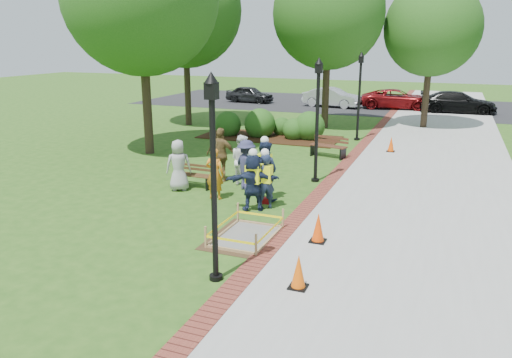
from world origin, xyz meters
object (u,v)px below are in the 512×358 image
at_px(hivis_worker_b, 265,179).
at_px(lamp_near, 213,164).
at_px(wet_concrete_pad, 246,229).
at_px(hivis_worker_a, 253,180).
at_px(bench_near, 194,180).
at_px(hivis_worker_c, 264,169).
at_px(cone_front, 299,272).

bearing_deg(hivis_worker_b, lamp_near, -82.18).
distance_m(wet_concrete_pad, hivis_worker_a, 2.23).
xyz_separation_m(bench_near, hivis_worker_c, (2.70, -0.42, 0.75)).
relative_size(bench_near, hivis_worker_c, 0.70).
bearing_deg(hivis_worker_c, lamp_near, -80.13).
bearing_deg(bench_near, hivis_worker_a, -27.98).
distance_m(cone_front, hivis_worker_c, 5.82).
distance_m(hivis_worker_a, hivis_worker_c, 1.05).
xyz_separation_m(hivis_worker_a, hivis_worker_b, (0.27, 0.25, -0.01)).
relative_size(lamp_near, hivis_worker_b, 2.35).
distance_m(cone_front, hivis_worker_b, 4.97).
xyz_separation_m(wet_concrete_pad, cone_front, (1.99, -2.07, 0.12)).
bearing_deg(wet_concrete_pad, bench_near, 133.98).
bearing_deg(bench_near, cone_front, -46.07).
distance_m(lamp_near, hivis_worker_c, 5.67).
bearing_deg(cone_front, hivis_worker_c, 117.27).
relative_size(bench_near, hivis_worker_b, 0.77).
distance_m(cone_front, lamp_near, 2.74).
height_order(bench_near, hivis_worker_b, hivis_worker_b).
bearing_deg(cone_front, hivis_worker_b, 118.32).
bearing_deg(lamp_near, hivis_worker_a, 101.68).
distance_m(wet_concrete_pad, cone_front, 2.87).
xyz_separation_m(bench_near, hivis_worker_a, (2.74, -1.46, 0.68)).
relative_size(cone_front, hivis_worker_c, 0.36).
bearing_deg(bench_near, hivis_worker_b, -21.87).
height_order(hivis_worker_a, hivis_worker_b, hivis_worker_a).
height_order(wet_concrete_pad, lamp_near, lamp_near).
bearing_deg(wet_concrete_pad, hivis_worker_a, 107.03).
bearing_deg(hivis_worker_b, cone_front, -61.68).
distance_m(lamp_near, hivis_worker_b, 4.90).
xyz_separation_m(wet_concrete_pad, bench_near, (-3.37, 3.49, 0.01)).
bearing_deg(hivis_worker_c, hivis_worker_b, -68.85).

